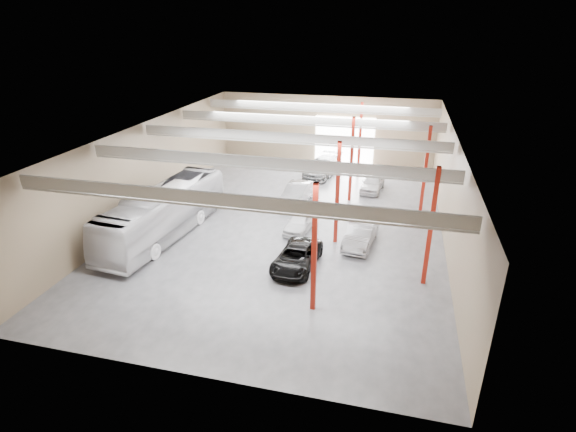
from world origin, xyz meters
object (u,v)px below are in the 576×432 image
at_px(car_row_c, 323,167).
at_px(car_right_near, 361,233).
at_px(car_row_a, 300,222).
at_px(car_row_b, 297,193).
at_px(car_right_far, 373,183).
at_px(coach_bus, 164,212).
at_px(black_sedan, 297,257).

xyz_separation_m(car_row_c, car_right_near, (5.02, -13.93, -0.07)).
xyz_separation_m(car_row_a, car_row_b, (-1.40, 5.20, 0.15)).
relative_size(car_right_near, car_right_far, 1.12).
relative_size(coach_bus, car_right_near, 2.61).
bearing_deg(car_row_a, car_row_c, 100.47).
xyz_separation_m(black_sedan, car_right_near, (3.49, 4.07, 0.10)).
bearing_deg(car_row_c, car_right_near, -58.82).
bearing_deg(car_right_far, black_sedan, -96.95).
distance_m(car_row_a, car_right_far, 10.58).
bearing_deg(car_right_near, car_row_c, 116.61).
height_order(black_sedan, car_row_c, car_row_c).
bearing_deg(car_right_near, coach_bus, -165.20).
relative_size(car_row_a, car_row_c, 0.66).
relative_size(car_row_a, car_right_near, 0.81).
height_order(car_row_b, car_right_far, car_row_b).
xyz_separation_m(coach_bus, car_row_b, (7.58, 8.22, -0.93)).
distance_m(car_row_b, car_row_c, 7.64).
bearing_deg(coach_bus, car_right_near, 13.28).
relative_size(coach_bus, black_sedan, 2.54).
bearing_deg(car_row_b, black_sedan, -71.15).
distance_m(car_row_c, car_right_far, 5.95).
bearing_deg(car_right_far, car_row_a, -108.40).
height_order(car_row_a, car_row_b, car_row_b).
xyz_separation_m(black_sedan, car_row_c, (-1.53, 18.00, 0.18)).
height_order(black_sedan, car_row_a, black_sedan).
bearing_deg(black_sedan, car_right_near, 54.28).
bearing_deg(car_right_far, coach_bus, -130.39).
distance_m(car_right_near, car_right_far, 10.74).
bearing_deg(car_right_near, car_right_far, 96.78).
xyz_separation_m(car_row_a, car_right_far, (4.42, 9.61, 0.06)).
relative_size(car_row_c, car_right_far, 1.39).
height_order(car_row_b, car_row_c, car_row_c).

